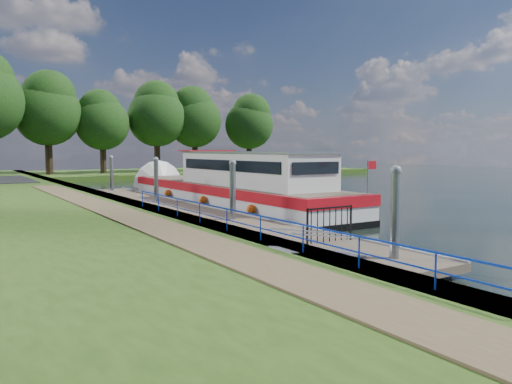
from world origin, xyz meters
TOP-DOWN VIEW (x-y plane):
  - ground at (0.00, 0.00)m, footprint 160.00×160.00m
  - bank_edge at (-2.55, 15.00)m, footprint 1.10×90.00m
  - far_bank at (12.00, 52.00)m, footprint 60.00×18.00m
  - footpath at (-4.40, 8.00)m, footprint 1.60×40.00m
  - blue_fence at (-2.75, 3.00)m, footprint 0.04×18.04m
  - pontoon at (0.00, 13.00)m, footprint 2.50×30.00m
  - mooring_piles at (0.00, 13.00)m, footprint 0.30×27.30m
  - gangway at (-1.85, 0.50)m, footprint 2.58×1.00m
  - gate_panel at (-0.00, 2.20)m, footprint 1.85×0.05m
  - barge at (3.60, 15.83)m, footprint 4.36×21.15m
  - horizon_trees at (-1.61, 48.68)m, footprint 54.38×10.03m

SIDE VIEW (x-z plane):
  - ground at x=0.00m, z-range 0.00..0.00m
  - pontoon at x=0.00m, z-range -0.10..0.46m
  - far_bank at x=12.00m, z-range 0.00..0.60m
  - bank_edge at x=-2.55m, z-range 0.00..0.78m
  - gangway at x=-1.85m, z-range 0.16..1.09m
  - footpath at x=-4.40m, z-range 0.78..0.83m
  - barge at x=3.60m, z-range -1.30..3.48m
  - gate_panel at x=0.00m, z-range 0.57..1.72m
  - mooring_piles at x=0.00m, z-range -0.50..3.05m
  - blue_fence at x=-2.75m, z-range 0.95..1.67m
  - horizon_trees at x=-1.61m, z-range 1.51..14.38m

